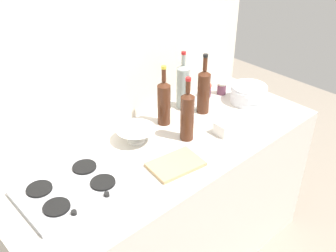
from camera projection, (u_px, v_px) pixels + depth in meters
The scene contains 13 objects.
counter_block at pixel (168, 209), 2.26m from camera, with size 1.80×0.70×0.90m, color beige.
backsplash_panel at pixel (119, 53), 2.05m from camera, with size 1.90×0.06×2.60m, color beige.
stovetop_hob at pixel (72, 188), 1.72m from camera, with size 0.46×0.34×0.04m.
plate_stack at pixel (249, 94), 2.40m from camera, with size 0.22×0.23×0.11m.
wine_bottle_leftmost at pixel (187, 115), 2.00m from camera, with size 0.07×0.07×0.36m.
wine_bottle_mid_left at pixel (164, 102), 2.14m from camera, with size 0.07×0.07×0.35m.
wine_bottle_mid_right at pixel (183, 85), 2.30m from camera, with size 0.08×0.08×0.36m.
wine_bottle_rightmost at pixel (204, 90), 2.25m from camera, with size 0.07×0.07×0.36m.
mixing_bowl at pixel (136, 134), 2.04m from camera, with size 0.21×0.21×0.08m.
butter_dish at pixel (227, 127), 2.11m from camera, with size 0.14×0.09×0.07m, color white.
condiment_jar_front at pixel (207, 90), 2.47m from camera, with size 0.06×0.06×0.08m.
condiment_jar_rear at pixel (222, 88), 2.50m from camera, with size 0.06×0.06×0.08m.
cutting_board at pixel (176, 164), 1.87m from camera, with size 0.25×0.17×0.02m, color tan.
Camera 1 is at (-1.12, -1.22, 2.06)m, focal length 41.46 mm.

